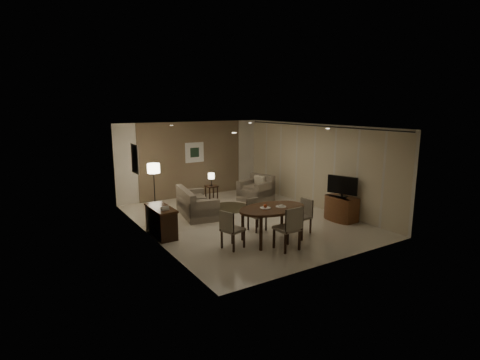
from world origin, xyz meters
TOP-DOWN VIEW (x-y plane):
  - room_shell at (0.00, 0.40)m, footprint 5.50×7.00m
  - taupe_accent at (0.00, 3.48)m, footprint 3.96×0.03m
  - curtain_wall at (2.68, 0.00)m, footprint 0.08×6.70m
  - curtain_rod at (2.68, 0.00)m, footprint 0.03×6.80m
  - art_back_frame at (0.10, 3.46)m, footprint 0.72×0.03m
  - art_back_canvas at (0.10, 3.44)m, footprint 0.34×0.01m
  - art_left_frame at (-2.72, 1.20)m, footprint 0.03×0.60m
  - art_left_canvas at (-2.71, 1.20)m, footprint 0.01×0.46m
  - downlight_nl at (-1.40, -1.80)m, footprint 0.10×0.10m
  - downlight_nr at (1.40, -1.80)m, footprint 0.10×0.10m
  - downlight_fl at (-1.40, 1.80)m, footprint 0.10×0.10m
  - downlight_fr at (1.40, 1.80)m, footprint 0.10×0.10m
  - console_desk at (-2.49, 0.00)m, footprint 0.48×1.20m
  - telephone at (-2.49, -0.30)m, footprint 0.20×0.14m
  - tv_cabinet at (2.40, -1.50)m, footprint 0.48×0.90m
  - flat_tv at (2.38, -1.50)m, footprint 0.36×0.85m
  - dining_table at (-0.30, -1.77)m, footprint 1.77×1.11m
  - chair_near at (-0.36, -2.41)m, footprint 0.50×0.50m
  - chair_far at (-0.19, -0.95)m, footprint 0.45×0.45m
  - chair_left at (-1.38, -1.69)m, footprint 0.56×0.56m
  - chair_right at (0.67, -1.72)m, footprint 0.47×0.47m
  - plate_a at (-0.48, -1.72)m, footprint 0.26×0.26m
  - plate_b at (-0.08, -1.82)m, footprint 0.26×0.26m
  - fruit_apple at (-0.48, -1.72)m, footprint 0.09×0.09m
  - napkin at (-0.08, -1.82)m, footprint 0.12×0.08m
  - round_rug at (0.35, 1.35)m, footprint 1.38×1.38m
  - sofa at (-0.94, 1.15)m, footprint 1.87×1.16m
  - armchair at (1.56, 1.67)m, footprint 1.17×1.21m
  - side_table at (0.35, 2.65)m, footprint 0.39×0.39m
  - table_lamp at (0.35, 2.65)m, footprint 0.22×0.22m
  - floor_lamp at (-1.86, 2.26)m, footprint 0.38×0.38m

SIDE VIEW (x-z plane):
  - round_rug at x=0.35m, z-range 0.00..0.01m
  - side_table at x=0.35m, z-range 0.00..0.49m
  - tv_cabinet at x=2.40m, z-range 0.00..0.70m
  - console_desk at x=-2.49m, z-range 0.00..0.75m
  - sofa at x=-0.94m, z-range 0.00..0.82m
  - dining_table at x=-0.30m, z-range 0.00..0.83m
  - chair_far at x=-0.19m, z-range 0.00..0.84m
  - armchair at x=1.56m, z-range 0.00..0.88m
  - chair_right at x=0.67m, z-range 0.00..0.88m
  - chair_left at x=-1.38m, z-range 0.00..0.92m
  - chair_near at x=-0.36m, z-range 0.00..1.03m
  - table_lamp at x=0.35m, z-range 0.49..0.99m
  - floor_lamp at x=-1.86m, z-range 0.00..1.51m
  - telephone at x=-2.49m, z-range 0.76..0.85m
  - plate_a at x=-0.48m, z-range 0.83..0.85m
  - plate_b at x=-0.08m, z-range 0.83..0.85m
  - napkin at x=-0.08m, z-range 0.85..0.88m
  - fruit_apple at x=-0.48m, z-range 0.85..0.94m
  - flat_tv at x=2.38m, z-range 0.72..1.32m
  - curtain_wall at x=2.68m, z-range 0.03..2.61m
  - taupe_accent at x=0.00m, z-range 0.00..2.70m
  - room_shell at x=0.00m, z-range 0.00..2.70m
  - art_back_frame at x=0.10m, z-range 1.24..1.96m
  - art_back_canvas at x=0.10m, z-range 1.43..1.77m
  - art_left_frame at x=-2.72m, z-range 1.45..2.25m
  - art_left_canvas at x=-2.71m, z-range 1.53..2.17m
  - curtain_rod at x=2.68m, z-range 2.62..2.66m
  - downlight_nl at x=-1.40m, z-range 2.68..2.69m
  - downlight_nr at x=1.40m, z-range 2.68..2.69m
  - downlight_fl at x=-1.40m, z-range 2.68..2.69m
  - downlight_fr at x=1.40m, z-range 2.68..2.69m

